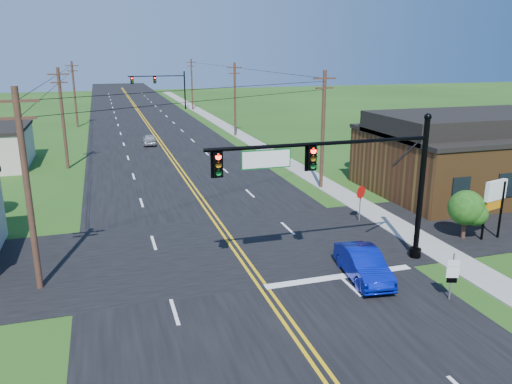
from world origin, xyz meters
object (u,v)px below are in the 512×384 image
object	(u,v)px
route_sign	(452,273)
stop_sign	(361,196)
signal_mast_main	(341,175)
blue_car	(363,265)
signal_mast_far	(160,84)

from	to	relation	value
route_sign	stop_sign	world-z (taller)	stop_sign
signal_mast_main	route_sign	xyz separation A→B (m)	(3.16, -4.44, -3.48)
blue_car	signal_mast_far	bearing A→B (deg)	97.72
stop_sign	signal_mast_far	bearing A→B (deg)	68.82
blue_car	route_sign	world-z (taller)	route_sign
signal_mast_main	signal_mast_far	bearing A→B (deg)	89.92
blue_car	stop_sign	world-z (taller)	stop_sign
signal_mast_far	blue_car	size ratio (longest dim) A/B	2.53
signal_mast_main	signal_mast_far	xyz separation A→B (m)	(0.10, 72.00, -0.20)
signal_mast_main	route_sign	bearing A→B (deg)	-54.57
signal_mast_far	stop_sign	bearing A→B (deg)	-86.26
signal_mast_main	route_sign	distance (m)	6.47
blue_car	stop_sign	bearing A→B (deg)	69.87
signal_mast_far	route_sign	size ratio (longest dim) A/B	5.05
signal_mast_far	stop_sign	size ratio (longest dim) A/B	4.65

